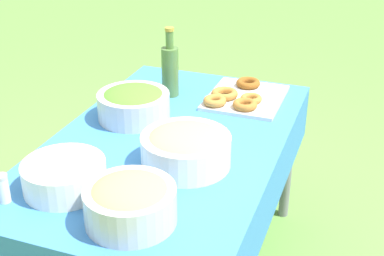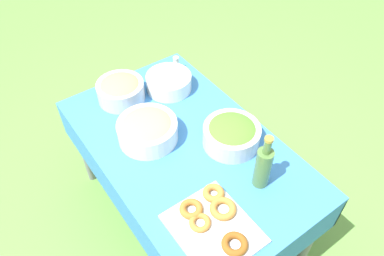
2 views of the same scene
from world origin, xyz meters
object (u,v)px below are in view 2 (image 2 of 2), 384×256
at_px(salad_bowl, 232,134).
at_px(pasta_bowl, 147,129).
at_px(plate_stack, 169,82).
at_px(bread_bowl, 121,90).
at_px(olive_oil_bottle, 263,166).
at_px(donut_platter, 214,222).

distance_m(salad_bowl, pasta_bowl, 0.43).
xyz_separation_m(plate_stack, bread_bowl, (-0.08, -0.27, 0.02)).
relative_size(salad_bowl, olive_oil_bottle, 0.94).
xyz_separation_m(pasta_bowl, bread_bowl, (-0.36, 0.04, 0.00)).
relative_size(salad_bowl, pasta_bowl, 0.94).
distance_m(pasta_bowl, plate_stack, 0.42).
relative_size(pasta_bowl, donut_platter, 0.81).
bearing_deg(salad_bowl, plate_stack, -177.92).
relative_size(plate_stack, olive_oil_bottle, 0.86).
xyz_separation_m(salad_bowl, pasta_bowl, (-0.28, -0.33, 0.00)).
relative_size(donut_platter, plate_stack, 1.43).
xyz_separation_m(donut_platter, olive_oil_bottle, (-0.05, 0.31, 0.10)).
relative_size(pasta_bowl, bread_bowl, 1.15).
xyz_separation_m(salad_bowl, olive_oil_bottle, (0.27, -0.05, 0.05)).
bearing_deg(bread_bowl, plate_stack, 72.95).
relative_size(donut_platter, bread_bowl, 1.42).
distance_m(donut_platter, bread_bowl, 0.96).
height_order(donut_platter, bread_bowl, bread_bowl).
bearing_deg(olive_oil_bottle, donut_platter, -81.42).
bearing_deg(pasta_bowl, olive_oil_bottle, 27.01).
distance_m(pasta_bowl, bread_bowl, 0.36).
xyz_separation_m(salad_bowl, bread_bowl, (-0.64, -0.29, 0.00)).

